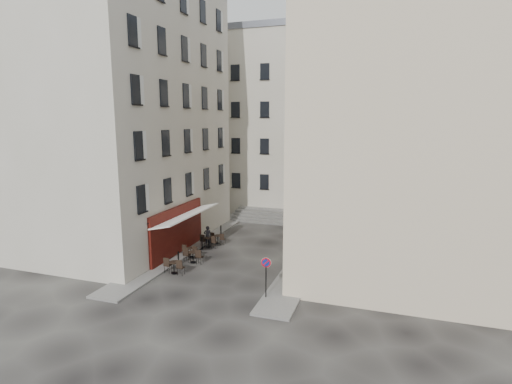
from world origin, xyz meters
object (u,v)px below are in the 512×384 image
at_px(no_parking_sign, 266,270).
at_px(bistro_table_a, 174,266).
at_px(pedestrian, 208,236).
at_px(bistro_table_b, 193,256).

bearing_deg(no_parking_sign, bistro_table_a, 159.30).
bearing_deg(bistro_table_a, no_parking_sign, -13.98).
relative_size(no_parking_sign, bistro_table_a, 1.68).
bearing_deg(pedestrian, no_parking_sign, 109.18).
distance_m(no_parking_sign, bistro_table_b, 7.37).
height_order(no_parking_sign, bistro_table_a, no_parking_sign).
distance_m(no_parking_sign, pedestrian, 10.11).
relative_size(bistro_table_a, pedestrian, 0.87).
height_order(bistro_table_a, pedestrian, pedestrian).
bearing_deg(bistro_table_b, pedestrian, 100.15).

